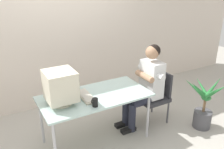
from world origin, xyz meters
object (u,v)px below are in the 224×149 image
Objects in this scene: person_seated at (146,83)px; potted_plant at (204,106)px; crt_monitor at (61,86)px; office_chair at (155,94)px; desk_mug at (95,102)px; desk at (95,99)px; keyboard at (86,96)px.

person_seated is 1.53× the size of potted_plant.
crt_monitor is 0.53× the size of office_chair.
office_chair is 0.76m from potted_plant.
person_seated reaches higher than potted_plant.
potted_plant is at bearing -8.61° from desk_mug.
desk is 1.79× the size of office_chair.
keyboard is 1.22m from office_chair.
office_chair is 0.98× the size of potted_plant.
crt_monitor reaches higher than potted_plant.
person_seated is at bearing 0.25° from keyboard.
potted_plant is at bearing -37.23° from person_seated.
crt_monitor is 2.20m from potted_plant.
person_seated is 1.04m from desk_mug.
office_chair is at bearing 134.33° from potted_plant.
crt_monitor is at bearing 142.08° from desk_mug.
office_chair is at bearing 0.21° from keyboard.
desk_mug is (-1.71, 0.26, 0.41)m from potted_plant.
potted_plant is (1.72, -0.54, -0.37)m from keyboard.
crt_monitor is at bearing -179.16° from desk.
desk_mug is at bearing 171.39° from potted_plant.
potted_plant is at bearing -14.23° from crt_monitor.
person_seated reaches higher than desk.
crt_monitor reaches higher than desk.
desk is 3.38× the size of crt_monitor.
crt_monitor is 1.60m from office_chair.
desk_mug is at bearing -164.28° from person_seated.
desk is at bearing 64.69° from desk_mug.
person_seated reaches higher than desk_mug.
desk is 0.31m from desk_mug.
person_seated is at bearing 15.72° from desk_mug.
person_seated is 11.79× the size of desk_mug.
keyboard is (0.33, 0.02, -0.23)m from crt_monitor.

